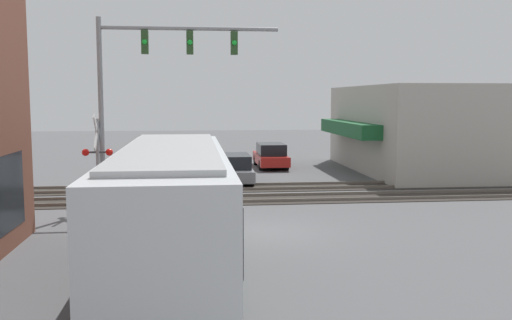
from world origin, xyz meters
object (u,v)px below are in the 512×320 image
Objects in this scene: crossing_signal at (98,152)px; parked_car_red at (271,156)px; city_bus at (171,206)px; parked_car_grey at (234,169)px.

parked_car_red is (13.12, -8.56, -1.58)m from crossing_signal.
city_bus reaches higher than parked_car_grey.
crossing_signal is 0.79× the size of parked_car_grey.
crossing_signal reaches higher than parked_car_grey.
crossing_signal is 9.13m from parked_car_grey.
crossing_signal is (8.75, 3.16, 0.51)m from city_bus.
parked_car_red is (21.86, -5.40, -1.07)m from city_bus.
city_bus is 2.88× the size of crossing_signal.
crossing_signal reaches higher than parked_car_red.
parked_car_grey is at bearing -9.44° from city_bus.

